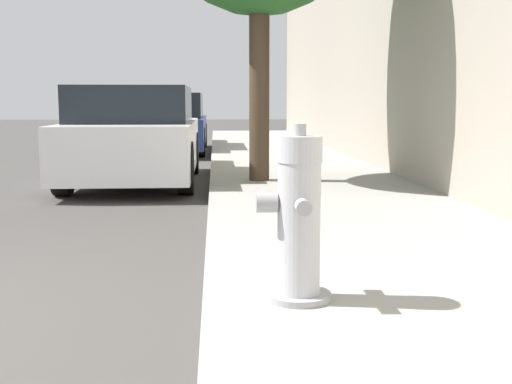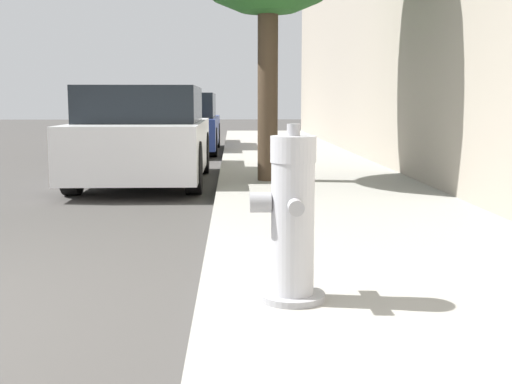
% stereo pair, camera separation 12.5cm
% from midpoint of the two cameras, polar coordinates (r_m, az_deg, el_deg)
% --- Properties ---
extents(sidewalk_slab, '(2.66, 40.00, 0.15)m').
position_cam_midpoint_polar(sidewalk_slab, '(3.52, 18.17, -10.98)').
color(sidewalk_slab, '#99968E').
rests_on(sidewalk_slab, ground_plane).
extents(fire_hydrant, '(0.40, 0.41, 0.93)m').
position_cam_midpoint_polar(fire_hydrant, '(3.37, 4.27, -2.56)').
color(fire_hydrant, '#97979C').
rests_on(fire_hydrant, sidewalk_slab).
extents(parked_car_near, '(1.77, 3.95, 1.41)m').
position_cam_midpoint_polar(parked_car_near, '(9.56, -9.48, 4.88)').
color(parked_car_near, silver).
rests_on(parked_car_near, ground_plane).
extents(parked_car_mid, '(1.79, 4.55, 1.39)m').
position_cam_midpoint_polar(parked_car_mid, '(15.34, -6.48, 6.03)').
color(parked_car_mid, navy).
rests_on(parked_car_mid, ground_plane).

